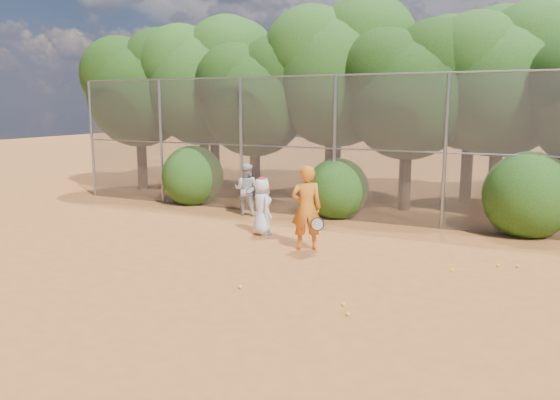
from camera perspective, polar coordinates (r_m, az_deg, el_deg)
The scene contains 23 objects.
ground at distance 9.93m, azimuth -1.09°, elevation -8.99°, with size 80.00×80.00×0.00m, color #AB5C26.
fence_back at distance 15.07m, azimuth 8.88°, elevation 5.42°, with size 20.05×0.09×4.03m.
tree_0 at distance 21.38m, azimuth -14.37°, elevation 11.61°, with size 4.38×3.81×6.00m.
tree_1 at distance 20.30m, azimuth -7.90°, elevation 12.58°, with size 4.64×4.03×6.35m.
tree_2 at distance 18.40m, azimuth -2.50°, elevation 11.12°, with size 3.99×3.47×5.47m.
tree_3 at distance 18.33m, azimuth 6.16°, elevation 13.62°, with size 4.89×4.26×6.70m.
tree_4 at distance 17.02m, azimuth 13.50°, elevation 11.53°, with size 4.19×3.64×5.73m.
tree_5 at distance 17.47m, azimuth 22.34°, elevation 11.97°, with size 4.51×3.92×6.17m.
tree_9 at distance 22.78m, azimuth -6.78°, elevation 12.75°, with size 4.83×4.20×6.62m.
tree_10 at distance 20.75m, azimuth 5.62°, elevation 13.85°, with size 5.15×4.48×7.06m.
tree_11 at distance 19.16m, azimuth 19.64°, elevation 12.25°, with size 4.64×4.03×6.35m.
bush_0 at distance 18.04m, azimuth -9.11°, elevation 2.80°, with size 2.00×2.00×2.00m, color #204B12.
bush_1 at distance 15.76m, azimuth 6.02°, elevation 1.46°, with size 1.80×1.80×1.80m, color #204B12.
bush_2 at distance 14.83m, azimuth 24.52°, elevation 0.84°, with size 2.20×2.20×2.20m, color #204B12.
player_yellow at distance 12.15m, azimuth 2.77°, elevation -0.83°, with size 0.91×0.75×1.90m.
player_teen at distance 13.57m, azimuth -1.90°, elevation -0.63°, with size 0.83×0.79×1.46m.
player_white at distance 15.99m, azimuth -3.54°, elevation 1.12°, with size 0.90×0.82×1.52m.
ball_0 at distance 11.25m, azimuth 17.51°, elevation -6.99°, with size 0.07×0.07×0.07m, color #D0E229.
ball_1 at distance 11.87m, azimuth 21.82°, elevation -6.36°, with size 0.07×0.07×0.07m, color #D0E229.
ball_2 at distance 8.67m, azimuth 7.12°, elevation -11.73°, with size 0.07×0.07×0.07m, color #D0E229.
ball_4 at distance 9.05m, azimuth 6.65°, elevation -10.78°, with size 0.07×0.07×0.07m, color #D0E229.
ball_5 at distance 11.97m, azimuth 23.55°, elevation -6.35°, with size 0.07×0.07×0.07m, color #D0E229.
ball_6 at distance 9.82m, azimuth -4.18°, elevation -9.04°, with size 0.07×0.07×0.07m, color #D0E229.
Camera 1 is at (4.25, -8.37, 3.24)m, focal length 35.00 mm.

